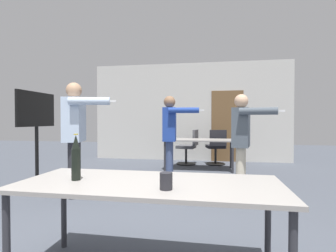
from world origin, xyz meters
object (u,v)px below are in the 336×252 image
person_far_watching (75,128)px  beer_bottle (76,158)px  tv_screen (37,129)px  drink_cup (166,181)px  person_center_tall (242,135)px  office_chair_mid_tucked (189,148)px  person_right_polo (170,131)px  office_chair_far_right (216,148)px

person_far_watching → beer_bottle: person_far_watching is taller
person_far_watching → tv_screen: bearing=-126.9°
person_far_watching → drink_cup: (1.82, -2.06, -0.28)m
person_center_tall → office_chair_mid_tucked: person_center_tall is taller
person_far_watching → drink_cup: size_ratio=15.74×
office_chair_mid_tucked → drink_cup: bearing=-167.5°
office_chair_mid_tucked → drink_cup: office_chair_mid_tucked is taller
office_chair_mid_tucked → person_far_watching: bearing=164.5°
person_right_polo → tv_screen: bearing=-77.0°
person_center_tall → office_chair_mid_tucked: size_ratio=1.70×
drink_cup → tv_screen: bearing=138.6°
person_right_polo → drink_cup: (0.51, -3.20, -0.21)m
person_center_tall → beer_bottle: bearing=-20.1°
person_far_watching → person_center_tall: size_ratio=1.11×
person_center_tall → drink_cup: person_center_tall is taller
person_center_tall → office_chair_far_right: person_center_tall is taller
person_center_tall → person_right_polo: size_ratio=0.97×
person_right_polo → beer_bottle: bearing=-9.4°
office_chair_mid_tucked → drink_cup: (0.36, -5.33, 0.35)m
person_center_tall → office_chair_mid_tucked: (-1.10, 2.79, -0.52)m
person_center_tall → beer_bottle: 2.81m
drink_cup → person_center_tall: bearing=73.7°
office_chair_far_right → office_chair_mid_tucked: bearing=171.2°
tv_screen → person_far_watching: size_ratio=0.95×
office_chair_far_right → drink_cup: bearing=-108.2°
tv_screen → office_chair_far_right: (3.15, 2.95, -0.59)m
person_right_polo → office_chair_mid_tucked: bearing=170.8°
office_chair_mid_tucked → office_chair_far_right: size_ratio=1.00×
office_chair_far_right → drink_cup: 5.43m
person_right_polo → office_chair_mid_tucked: (0.15, 2.13, -0.55)m
tv_screen → beer_bottle: tv_screen is taller
person_far_watching → person_center_tall: person_far_watching is taller
person_right_polo → office_chair_far_right: size_ratio=1.75×
tv_screen → person_center_tall: tv_screen is taller
office_chair_mid_tucked → drink_cup: 5.35m
person_right_polo → drink_cup: bearing=3.8°
person_far_watching → person_right_polo: size_ratio=1.08×
tv_screen → office_chair_mid_tucked: bearing=-40.0°
person_right_polo → office_chair_far_right: bearing=153.0°
person_far_watching → office_chair_far_right: bearing=131.8°
beer_bottle → person_center_tall: bearing=58.4°
office_chair_far_right → drink_cup: size_ratio=8.35×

